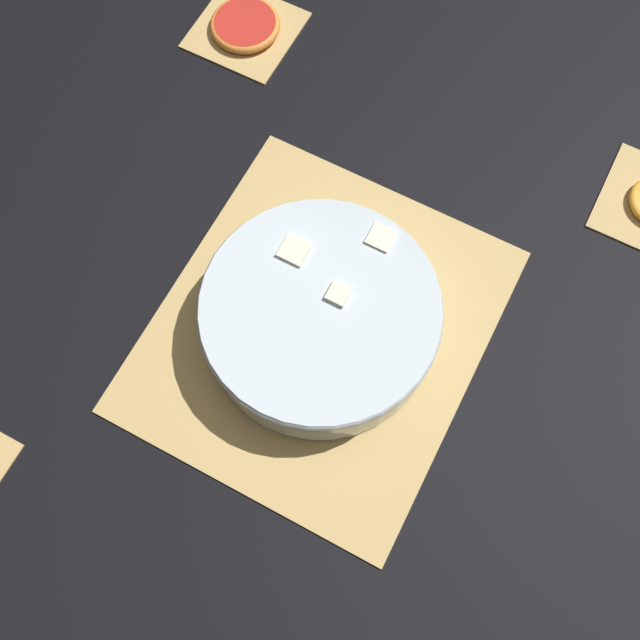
# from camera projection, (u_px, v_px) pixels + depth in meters

# --- Properties ---
(ground_plane) EXTENTS (6.00, 6.00, 0.00)m
(ground_plane) POSITION_uv_depth(u_px,v_px,m) (320.00, 330.00, 0.90)
(ground_plane) COLOR black
(bamboo_mat_center) EXTENTS (0.42, 0.37, 0.01)m
(bamboo_mat_center) POSITION_uv_depth(u_px,v_px,m) (320.00, 329.00, 0.90)
(bamboo_mat_center) COLOR tan
(bamboo_mat_center) RESTS_ON ground_plane
(coaster_mat_near_left) EXTENTS (0.14, 0.14, 0.01)m
(coaster_mat_near_left) POSITION_uv_depth(u_px,v_px,m) (246.00, 29.00, 1.05)
(coaster_mat_near_left) COLOR tan
(coaster_mat_near_left) RESTS_ON ground_plane
(fruit_salad_bowl) EXTENTS (0.28, 0.28, 0.08)m
(fruit_salad_bowl) POSITION_uv_depth(u_px,v_px,m) (320.00, 316.00, 0.86)
(fruit_salad_bowl) COLOR silver
(fruit_salad_bowl) RESTS_ON bamboo_mat_center
(grapefruit_slice) EXTENTS (0.10, 0.10, 0.01)m
(grapefruit_slice) POSITION_uv_depth(u_px,v_px,m) (245.00, 25.00, 1.05)
(grapefruit_slice) COLOR red
(grapefruit_slice) RESTS_ON coaster_mat_near_left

